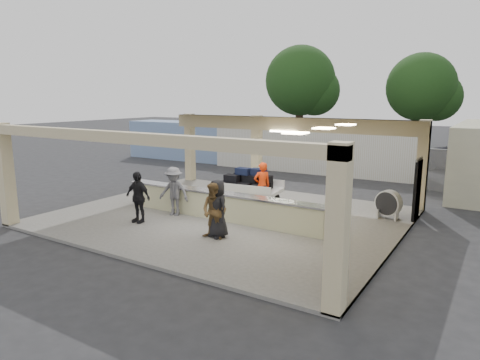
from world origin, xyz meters
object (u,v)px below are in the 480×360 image
Objects in this scene: baggage_counter at (220,205)px; passenger_a at (215,211)px; container_blue at (195,141)px; car_dark at (459,160)px; container_white at (314,149)px; passenger_b at (138,197)px; baggage_handler at (262,186)px; passenger_c at (174,191)px; luggage_cart at (248,185)px; drum_fan at (388,203)px; passenger_d at (217,208)px.

passenger_a reaches higher than baggage_counter.
container_blue is at bearing 131.01° from baggage_counter.
container_white reaches higher than car_dark.
passenger_b is (-3.29, 0.07, 0.02)m from passenger_a.
baggage_handler is 0.41× the size of car_dark.
baggage_counter is 4.57× the size of passenger_c.
container_blue is at bearing 177.65° from container_white.
baggage_handler is 1.03× the size of passenger_b.
baggage_handler reaches higher than luggage_cart.
baggage_counter is at bearing -178.56° from car_dark.
drum_fan is 0.23× the size of car_dark.
passenger_a is 0.98× the size of passenger_c.
passenger_d is 0.41× the size of car_dark.
passenger_a is (1.35, -4.19, 0.07)m from luggage_cart.
container_blue reaches higher than car_dark.
luggage_cart is at bearing -85.71° from container_white.
baggage_handler reaches higher than passenger_c.
baggage_counter is 2.87m from passenger_b.
car_dark is at bearing 27.19° from container_white.
container_blue is (-10.09, 9.56, 0.42)m from luggage_cart.
baggage_handler is (0.83, -0.30, 0.12)m from luggage_cart.
passenger_a is at bearing -78.89° from luggage_cart.
passenger_c is (-2.30, -2.48, -0.02)m from baggage_handler.
container_blue reaches higher than passenger_b.
passenger_a is at bearing -60.19° from passenger_d.
container_white is (-7.45, -4.16, 0.59)m from car_dark.
baggage_handler is at bearing 72.57° from baggage_counter.
baggage_counter is at bearing 5.60° from passenger_c.
passenger_d is at bearing -173.45° from car_dark.
car_dark is at bearing 68.72° from baggage_counter.
passenger_d is 13.68m from container_white.
passenger_a reaches higher than car_dark.
drum_fan is (5.31, 0.94, -0.25)m from luggage_cart.
luggage_cart reaches higher than baggage_counter.
baggage_handler is 0.18× the size of container_blue.
passenger_c is at bearing 175.91° from passenger_d.
passenger_d is (3.25, 0.15, 0.01)m from passenger_b.
baggage_handler reaches higher than passenger_b.
baggage_counter is 4.59× the size of passenger_b.
passenger_d is (2.78, -1.19, 0.01)m from passenger_c.
passenger_c is (0.47, 1.34, 0.00)m from passenger_b.
drum_fan is at bearing 32.22° from baggage_counter.
passenger_a is (-3.96, -5.13, 0.32)m from drum_fan.
passenger_a is at bearing -173.14° from car_dark.
car_dark is at bearing 12.12° from container_blue.
baggage_counter is 2.26m from passenger_a.
luggage_cart is 1.52× the size of passenger_c.
drum_fan is 8.85m from passenger_b.
car_dark is (5.11, 17.63, -0.27)m from passenger_d.
container_white is at bearing 76.74° from passenger_c.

